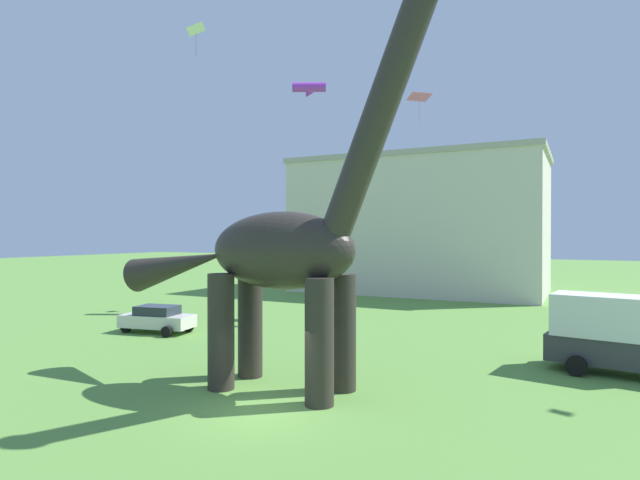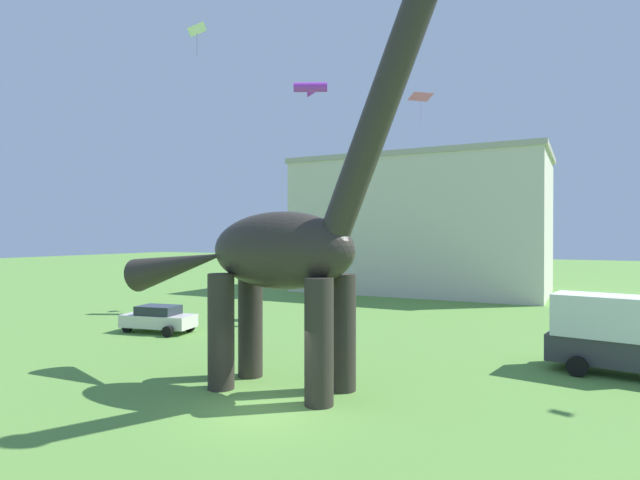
# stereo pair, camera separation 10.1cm
# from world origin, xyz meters

# --- Properties ---
(ground_plane) EXTENTS (240.00, 240.00, 0.00)m
(ground_plane) POSITION_xyz_m (0.00, 0.00, 0.00)
(ground_plane) COLOR #5B8E3D
(dinosaur_sculpture) EXTENTS (13.45, 2.85, 14.05)m
(dinosaur_sculpture) POSITION_xyz_m (-0.69, 2.31, 5.08)
(dinosaur_sculpture) COLOR #2D2823
(dinosaur_sculpture) RESTS_ON ground_plane
(parked_sedan_left) EXTENTS (4.45, 2.49, 1.55)m
(parked_sedan_left) POSITION_xyz_m (-12.84, 8.58, 0.81)
(parked_sedan_left) COLOR silver
(parked_sedan_left) RESTS_ON ground_plane
(parked_box_truck) EXTENTS (5.87, 2.98, 3.20)m
(parked_box_truck) POSITION_xyz_m (10.55, 10.20, 1.65)
(parked_box_truck) COLOR #38383D
(parked_box_truck) RESTS_ON ground_plane
(person_near_flyer) EXTENTS (0.66, 0.29, 1.75)m
(person_near_flyer) POSITION_xyz_m (-9.12, 12.81, 1.06)
(person_near_flyer) COLOR #2D3347
(person_near_flyer) RESTS_ON ground_plane
(kite_apex) EXTENTS (2.63, 2.63, 0.76)m
(kite_apex) POSITION_xyz_m (-9.66, 21.43, 17.02)
(kite_apex) COLOR purple
(kite_mid_left) EXTENTS (1.91, 1.89, 1.94)m
(kite_mid_left) POSITION_xyz_m (-1.17, 22.13, 15.49)
(kite_mid_left) COLOR pink
(kite_far_left) EXTENTS (1.43, 1.56, 1.68)m
(kite_far_left) POSITION_xyz_m (-9.96, 8.62, 17.06)
(kite_far_left) COLOR white
(background_building_block) EXTENTS (24.19, 13.40, 13.38)m
(background_building_block) POSITION_xyz_m (-5.47, 37.36, 6.70)
(background_building_block) COLOR beige
(background_building_block) RESTS_ON ground_plane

